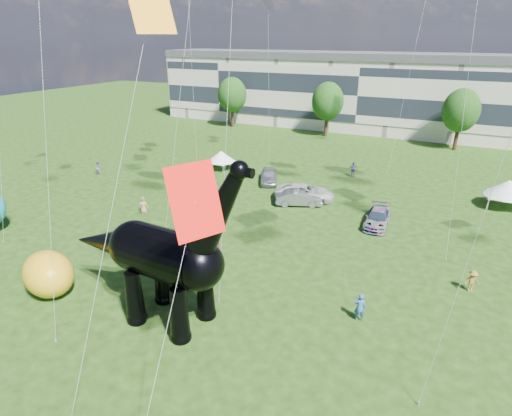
% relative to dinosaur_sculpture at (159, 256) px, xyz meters
% --- Properties ---
extents(ground, '(220.00, 220.00, 0.00)m').
position_rel_dinosaur_sculpture_xyz_m(ground, '(5.02, -0.90, -4.14)').
color(ground, '#16330C').
rests_on(ground, ground).
extents(terrace_row, '(78.00, 11.00, 12.00)m').
position_rel_dinosaur_sculpture_xyz_m(terrace_row, '(-2.98, 61.10, 1.86)').
color(terrace_row, beige).
rests_on(terrace_row, ground).
extents(tree_far_left, '(5.20, 5.20, 9.44)m').
position_rel_dinosaur_sculpture_xyz_m(tree_far_left, '(-24.98, 52.10, 2.15)').
color(tree_far_left, '#382314').
rests_on(tree_far_left, ground).
extents(tree_mid_left, '(5.20, 5.20, 9.44)m').
position_rel_dinosaur_sculpture_xyz_m(tree_mid_left, '(-6.98, 52.10, 2.15)').
color(tree_mid_left, '#382314').
rests_on(tree_mid_left, ground).
extents(tree_mid_right, '(5.20, 5.20, 9.44)m').
position_rel_dinosaur_sculpture_xyz_m(tree_mid_right, '(13.02, 52.10, 2.15)').
color(tree_mid_right, '#382314').
rests_on(tree_mid_right, ground).
extents(dinosaur_sculpture, '(13.41, 3.82, 10.96)m').
position_rel_dinosaur_sculpture_xyz_m(dinosaur_sculpture, '(0.00, 0.00, 0.00)').
color(dinosaur_sculpture, black).
rests_on(dinosaur_sculpture, ground).
extents(car_silver, '(3.72, 5.09, 1.61)m').
position_rel_dinosaur_sculpture_xyz_m(car_silver, '(-5.16, 25.81, -3.33)').
color(car_silver, '#B4B4B9').
rests_on(car_silver, ground).
extents(car_grey, '(4.87, 3.34, 1.52)m').
position_rel_dinosaur_sculpture_xyz_m(car_grey, '(0.54, 20.71, -3.38)').
color(car_grey, slate).
rests_on(car_grey, ground).
extents(car_white, '(6.52, 4.26, 1.67)m').
position_rel_dinosaur_sculpture_xyz_m(car_white, '(0.56, 22.29, -3.31)').
color(car_white, silver).
rests_on(car_white, ground).
extents(car_dark, '(2.41, 5.07, 1.43)m').
position_rel_dinosaur_sculpture_xyz_m(car_dark, '(8.65, 19.31, -3.43)').
color(car_dark, '#595960').
rests_on(car_dark, ground).
extents(gazebo_near, '(4.21, 4.21, 2.87)m').
position_rel_dinosaur_sculpture_xyz_m(gazebo_near, '(18.95, 29.31, -2.12)').
color(gazebo_near, white).
rests_on(gazebo_near, ground).
extents(gazebo_left, '(3.84, 3.84, 2.39)m').
position_rel_dinosaur_sculpture_xyz_m(gazebo_left, '(-12.78, 27.87, -2.46)').
color(gazebo_left, white).
rests_on(gazebo_left, ground).
extents(inflatable_yellow, '(4.62, 4.04, 2.99)m').
position_rel_dinosaur_sculpture_xyz_m(inflatable_yellow, '(-8.16, -1.45, -2.64)').
color(inflatable_yellow, gold).
rests_on(inflatable_yellow, ground).
extents(visitors, '(49.71, 40.23, 1.88)m').
position_rel_dinosaur_sculpture_xyz_m(visitors, '(4.37, 13.59, -3.28)').
color(visitors, gray).
rests_on(visitors, ground).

